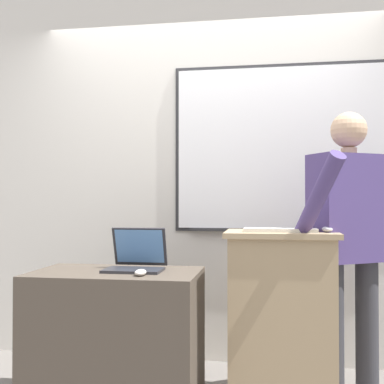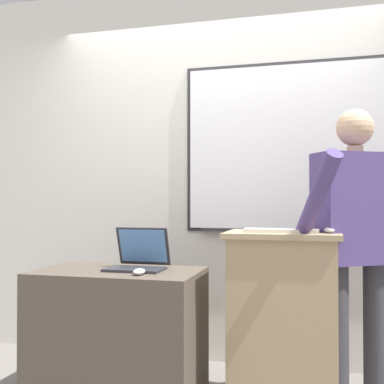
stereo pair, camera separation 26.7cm
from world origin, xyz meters
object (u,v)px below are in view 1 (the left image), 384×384
object	(u,v)px
lectern_podium	(281,320)
side_desk	(116,340)
person_presenter	(350,234)
wireless_keyboard	(280,230)
computer_mouse_by_laptop	(141,272)
computer_mouse_by_keyboard	(328,229)
laptop	(137,258)

from	to	relation	value
lectern_podium	side_desk	bearing A→B (deg)	-171.46
person_presenter	wireless_keyboard	world-z (taller)	person_presenter
computer_mouse_by_laptop	computer_mouse_by_keyboard	bearing A→B (deg)	13.15
lectern_podium	wireless_keyboard	size ratio (longest dim) A/B	2.49
side_desk	laptop	world-z (taller)	laptop
side_desk	wireless_keyboard	bearing A→B (deg)	5.29
person_presenter	computer_mouse_by_laptop	distance (m)	1.21
lectern_podium	computer_mouse_by_laptop	world-z (taller)	lectern_podium
lectern_podium	computer_mouse_by_laptop	distance (m)	0.84
person_presenter	computer_mouse_by_laptop	size ratio (longest dim) A/B	16.83
laptop	wireless_keyboard	size ratio (longest dim) A/B	0.81
computer_mouse_by_laptop	wireless_keyboard	bearing A→B (deg)	16.66
side_desk	wireless_keyboard	distance (m)	1.11
side_desk	computer_mouse_by_laptop	xyz separation A→B (m)	(0.18, -0.14, 0.40)
computer_mouse_by_keyboard	side_desk	bearing A→B (deg)	-175.30
side_desk	computer_mouse_by_laptop	size ratio (longest dim) A/B	9.39
person_presenter	computer_mouse_by_laptop	world-z (taller)	person_presenter
lectern_podium	person_presenter	xyz separation A→B (m)	(0.39, 0.12, 0.48)
side_desk	computer_mouse_by_keyboard	size ratio (longest dim) A/B	9.39
lectern_podium	wireless_keyboard	bearing A→B (deg)	-95.45
person_presenter	lectern_podium	bearing A→B (deg)	166.15
person_presenter	computer_mouse_by_keyboard	bearing A→B (deg)	-161.97
computer_mouse_by_laptop	laptop	bearing A→B (deg)	111.00
lectern_podium	computer_mouse_by_keyboard	distance (m)	0.57
side_desk	computer_mouse_by_keyboard	xyz separation A→B (m)	(1.17, 0.10, 0.63)
lectern_podium	computer_mouse_by_laptop	bearing A→B (deg)	-159.74
lectern_podium	computer_mouse_by_keyboard	world-z (taller)	computer_mouse_by_keyboard
lectern_podium	laptop	distance (m)	0.89
laptop	wireless_keyboard	distance (m)	0.83
computer_mouse_by_keyboard	computer_mouse_by_laptop	bearing A→B (deg)	-166.85
lectern_podium	side_desk	world-z (taller)	lectern_podium
computer_mouse_by_laptop	person_presenter	bearing A→B (deg)	19.14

